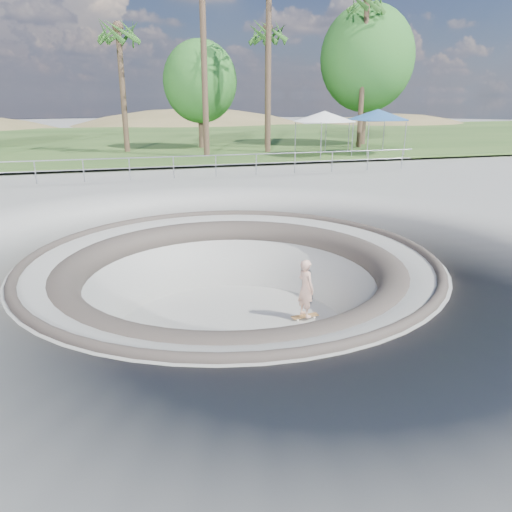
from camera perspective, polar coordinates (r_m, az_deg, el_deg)
ground at (r=12.46m, az=-2.90°, el=-0.26°), size 180.00×180.00×0.00m
skate_bowl at (r=13.14m, az=-2.77°, el=-7.86°), size 14.00×14.00×4.10m
grass_strip at (r=45.78m, az=-12.60°, el=12.89°), size 180.00×36.00×0.12m
distant_hills at (r=69.88m, az=-10.26°, el=8.63°), size 103.20×45.00×28.60m
safety_railing at (r=23.91m, az=-9.39°, el=10.00°), size 25.00×0.06×1.03m
skateboard at (r=13.70m, az=5.61°, el=-6.86°), size 0.77×0.28×0.08m
skater at (r=13.38m, az=5.72°, el=-3.70°), size 0.52×0.66×1.59m
canopy_white at (r=32.16m, az=7.82°, el=15.52°), size 5.09×5.09×2.69m
canopy_blue at (r=33.75m, az=13.74°, el=15.41°), size 5.49×5.49×2.77m
palm_b at (r=35.30m, az=-15.45°, el=23.20°), size 2.60×2.60×8.59m
palm_d at (r=37.15m, az=1.36°, el=23.89°), size 2.60×2.60×8.87m
palm_f at (r=38.16m, az=12.58°, el=25.98°), size 2.60×2.60×10.75m
bushy_tree_mid at (r=36.99m, az=-6.41°, el=19.17°), size 5.15×4.68×7.43m
bushy_tree_right at (r=40.40m, az=12.59°, el=21.14°), size 7.01×6.38×10.12m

